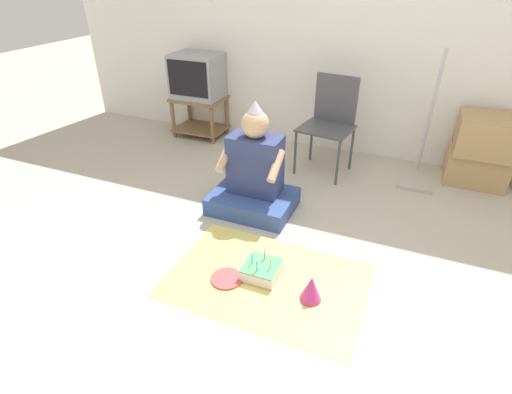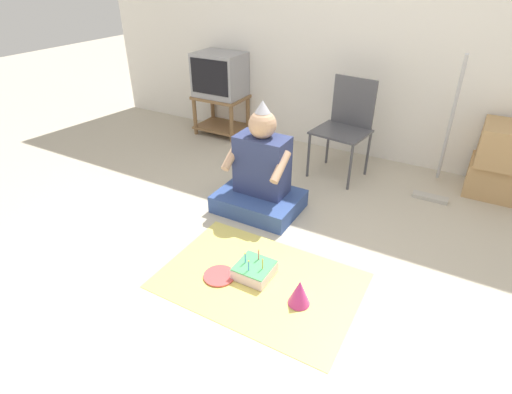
% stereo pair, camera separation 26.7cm
% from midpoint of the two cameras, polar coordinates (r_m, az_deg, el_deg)
% --- Properties ---
extents(ground_plane, '(16.00, 16.00, 0.00)m').
position_cam_midpoint_polar(ground_plane, '(2.50, 4.32, -12.73)').
color(ground_plane, '#BCB29E').
extents(wall_back, '(6.40, 0.06, 2.55)m').
position_cam_midpoint_polar(wall_back, '(3.99, 20.33, 22.61)').
color(wall_back, white).
rests_on(wall_back, ground_plane).
extents(tv_stand, '(0.55, 0.41, 0.43)m').
position_cam_midpoint_polar(tv_stand, '(4.60, -3.28, 12.09)').
color(tv_stand, olive).
rests_on(tv_stand, ground_plane).
extents(tv, '(0.51, 0.40, 0.46)m').
position_cam_midpoint_polar(tv, '(4.49, -3.43, 17.02)').
color(tv, '#99999E').
rests_on(tv, tv_stand).
extents(folding_chair, '(0.50, 0.46, 0.86)m').
position_cam_midpoint_polar(folding_chair, '(3.69, 14.84, 10.33)').
color(folding_chair, '#4C4C51').
rests_on(folding_chair, ground_plane).
extents(cardboard_box_stack, '(0.50, 0.44, 0.61)m').
position_cam_midpoint_polar(cardboard_box_stack, '(3.91, 33.81, 4.20)').
color(cardboard_box_stack, tan).
rests_on(cardboard_box_stack, ground_plane).
extents(dust_mop, '(0.28, 0.44, 1.17)m').
position_cam_midpoint_polar(dust_mop, '(3.65, 26.88, 5.01)').
color(dust_mop, '#B2ADA3').
rests_on(dust_mop, ground_plane).
extents(person_seated, '(0.64, 0.49, 0.87)m').
position_cam_midpoint_polar(person_seated, '(3.09, 3.13, 2.77)').
color(person_seated, '#334C8C').
rests_on(person_seated, ground_plane).
extents(party_cloth, '(1.21, 0.82, 0.01)m').
position_cam_midpoint_polar(party_cloth, '(2.53, 3.54, -11.90)').
color(party_cloth, '#EAD666').
rests_on(party_cloth, ground_plane).
extents(birthday_cake, '(0.22, 0.22, 0.16)m').
position_cam_midpoint_polar(birthday_cake, '(2.54, 2.84, -10.47)').
color(birthday_cake, silver).
rests_on(birthday_cake, party_cloth).
extents(party_hat_blue, '(0.13, 0.13, 0.17)m').
position_cam_midpoint_polar(party_hat_blue, '(2.36, 9.56, -13.41)').
color(party_hat_blue, '#CC338C').
rests_on(party_hat_blue, party_cloth).
extents(paper_plate, '(0.20, 0.20, 0.01)m').
position_cam_midpoint_polar(paper_plate, '(2.55, -2.24, -11.28)').
color(paper_plate, '#D84C4C').
rests_on(paper_plate, party_cloth).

